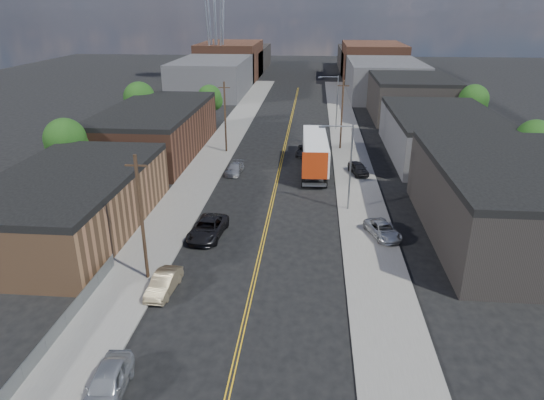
% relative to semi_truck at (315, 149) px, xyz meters
% --- Properties ---
extents(ground, '(260.00, 260.00, 0.00)m').
position_rel_semi_truck_xyz_m(ground, '(-4.50, 20.97, -2.54)').
color(ground, black).
rests_on(ground, ground).
extents(centerline, '(0.32, 120.00, 0.01)m').
position_rel_semi_truck_xyz_m(centerline, '(-4.50, 5.97, -2.53)').
color(centerline, gold).
rests_on(centerline, ground).
extents(sidewalk_left, '(5.00, 140.00, 0.15)m').
position_rel_semi_truck_xyz_m(sidewalk_left, '(-14.00, 5.97, -2.46)').
color(sidewalk_left, slate).
rests_on(sidewalk_left, ground).
extents(sidewalk_right, '(5.00, 140.00, 0.15)m').
position_rel_semi_truck_xyz_m(sidewalk_right, '(5.00, 5.97, -2.46)').
color(sidewalk_right, slate).
rests_on(sidewalk_right, ground).
extents(warehouse_tan, '(12.00, 22.00, 5.60)m').
position_rel_semi_truck_xyz_m(warehouse_tan, '(-22.50, -21.03, 0.26)').
color(warehouse_tan, brown).
rests_on(warehouse_tan, ground).
extents(warehouse_brown, '(12.00, 26.00, 6.60)m').
position_rel_semi_truck_xyz_m(warehouse_brown, '(-22.50, 4.97, 0.76)').
color(warehouse_brown, '#4B2B1E').
rests_on(warehouse_brown, ground).
extents(industrial_right_a, '(14.00, 22.00, 7.10)m').
position_rel_semi_truck_xyz_m(industrial_right_a, '(17.49, -19.03, 1.01)').
color(industrial_right_a, black).
rests_on(industrial_right_a, ground).
extents(industrial_right_b, '(14.00, 24.00, 6.10)m').
position_rel_semi_truck_xyz_m(industrial_right_b, '(17.50, 6.97, 0.51)').
color(industrial_right_b, '#353537').
rests_on(industrial_right_b, ground).
extents(industrial_right_c, '(14.00, 22.00, 7.60)m').
position_rel_semi_truck_xyz_m(industrial_right_c, '(17.50, 32.97, 1.26)').
color(industrial_right_c, black).
rests_on(industrial_right_c, ground).
extents(skyline_left_a, '(16.00, 30.00, 8.00)m').
position_rel_semi_truck_xyz_m(skyline_left_a, '(-24.50, 55.97, 1.46)').
color(skyline_left_a, '#353537').
rests_on(skyline_left_a, ground).
extents(skyline_right_a, '(16.00, 30.00, 8.00)m').
position_rel_semi_truck_xyz_m(skyline_right_a, '(15.50, 55.97, 1.46)').
color(skyline_right_a, '#353537').
rests_on(skyline_right_a, ground).
extents(skyline_left_b, '(16.00, 26.00, 10.00)m').
position_rel_semi_truck_xyz_m(skyline_left_b, '(-24.50, 80.97, 2.46)').
color(skyline_left_b, '#4B2B1E').
rests_on(skyline_left_b, ground).
extents(skyline_right_b, '(16.00, 26.00, 10.00)m').
position_rel_semi_truck_xyz_m(skyline_right_b, '(15.50, 80.97, 2.46)').
color(skyline_right_b, '#4B2B1E').
rests_on(skyline_right_b, ground).
extents(skyline_left_c, '(16.00, 40.00, 7.00)m').
position_rel_semi_truck_xyz_m(skyline_left_c, '(-24.50, 100.97, 0.96)').
color(skyline_left_c, black).
rests_on(skyline_left_c, ground).
extents(skyline_right_c, '(16.00, 40.00, 7.00)m').
position_rel_semi_truck_xyz_m(skyline_right_c, '(15.50, 100.97, 0.96)').
color(skyline_right_c, black).
rests_on(skyline_right_c, ground).
extents(streetlight_near, '(3.39, 0.25, 9.00)m').
position_rel_semi_truck_xyz_m(streetlight_near, '(3.10, -14.03, 2.79)').
color(streetlight_near, gray).
rests_on(streetlight_near, ground).
extents(streetlight_far, '(3.39, 0.25, 9.00)m').
position_rel_semi_truck_xyz_m(streetlight_far, '(3.10, 20.97, 2.79)').
color(streetlight_far, gray).
rests_on(streetlight_far, ground).
extents(utility_pole_left_near, '(1.60, 0.26, 10.00)m').
position_rel_semi_truck_xyz_m(utility_pole_left_near, '(-12.70, -29.03, 2.60)').
color(utility_pole_left_near, black).
rests_on(utility_pole_left_near, ground).
extents(utility_pole_left_far, '(1.60, 0.26, 10.00)m').
position_rel_semi_truck_xyz_m(utility_pole_left_far, '(-12.70, 5.97, 2.60)').
color(utility_pole_left_far, black).
rests_on(utility_pole_left_far, ground).
extents(utility_pole_right, '(1.60, 0.26, 10.00)m').
position_rel_semi_truck_xyz_m(utility_pole_right, '(3.70, 8.97, 2.60)').
color(utility_pole_right, black).
rests_on(utility_pole_right, ground).
extents(chainlink_fence, '(0.05, 16.00, 1.22)m').
position_rel_semi_truck_xyz_m(chainlink_fence, '(-16.00, -35.53, -1.88)').
color(chainlink_fence, slate).
rests_on(chainlink_fence, ground).
extents(tree_left_near, '(4.85, 4.76, 7.91)m').
position_rel_semi_truck_xyz_m(tree_left_near, '(-28.44, -9.03, 2.64)').
color(tree_left_near, black).
rests_on(tree_left_near, ground).
extents(tree_left_mid, '(5.10, 5.04, 8.37)m').
position_rel_semi_truck_xyz_m(tree_left_mid, '(-28.44, 15.97, 2.95)').
color(tree_left_mid, black).
rests_on(tree_left_mid, ground).
extents(tree_left_far, '(4.35, 4.20, 6.97)m').
position_rel_semi_truck_xyz_m(tree_left_far, '(-18.44, 22.97, 2.03)').
color(tree_left_far, black).
rests_on(tree_left_far, ground).
extents(tree_right_near, '(4.60, 4.48, 7.44)m').
position_rel_semi_truck_xyz_m(tree_right_near, '(25.56, -3.03, 2.33)').
color(tree_right_near, black).
rests_on(tree_right_near, ground).
extents(tree_right_far, '(4.85, 4.76, 7.91)m').
position_rel_semi_truck_xyz_m(tree_right_far, '(25.56, 20.97, 2.64)').
color(tree_right_far, black).
rests_on(tree_right_far, ground).
extents(semi_truck, '(3.35, 17.05, 4.45)m').
position_rel_semi_truck_xyz_m(semi_truck, '(0.00, 0.00, 0.00)').
color(semi_truck, silver).
rests_on(semi_truck, ground).
extents(car_left_a, '(2.29, 4.95, 1.64)m').
position_rel_semi_truck_xyz_m(car_left_a, '(-10.90, -41.03, -1.71)').
color(car_left_a, silver).
rests_on(car_left_a, ground).
extents(car_left_b, '(1.87, 4.48, 1.44)m').
position_rel_semi_truck_xyz_m(car_left_b, '(-10.90, -30.71, -1.82)').
color(car_left_b, '#817254').
rests_on(car_left_b, ground).
extents(car_left_c, '(3.24, 6.08, 1.63)m').
position_rel_semi_truck_xyz_m(car_left_c, '(-9.61, -21.34, -1.72)').
color(car_left_c, black).
rests_on(car_left_c, ground).
extents(car_left_d, '(2.17, 4.57, 1.29)m').
position_rel_semi_truck_xyz_m(car_left_d, '(-9.98, -3.44, -1.89)').
color(car_left_d, '#9C9DA1').
rests_on(car_left_d, ground).
extents(car_right_lot_a, '(3.50, 5.04, 1.28)m').
position_rel_semi_truck_xyz_m(car_right_lot_a, '(6.26, -20.25, -1.75)').
color(car_right_lot_a, '#B3B5B9').
rests_on(car_right_lot_a, sidewalk_right).
extents(car_right_lot_c, '(2.74, 4.54, 1.45)m').
position_rel_semi_truck_xyz_m(car_right_lot_c, '(5.42, -2.64, -1.66)').
color(car_right_lot_c, black).
rests_on(car_right_lot_c, sidewalk_right).
extents(car_ahead_truck, '(2.47, 4.80, 1.29)m').
position_rel_semi_truck_xyz_m(car_ahead_truck, '(-1.49, 5.39, -1.89)').
color(car_ahead_truck, black).
rests_on(car_ahead_truck, ground).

